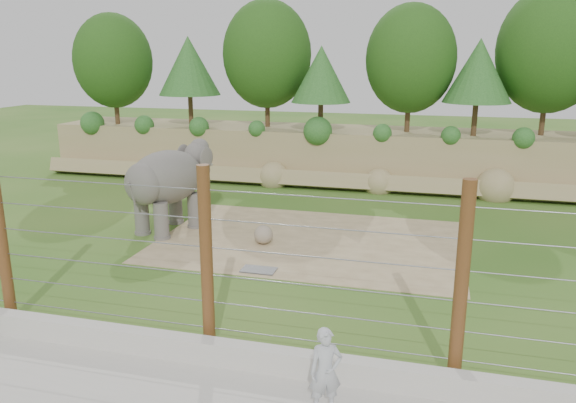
% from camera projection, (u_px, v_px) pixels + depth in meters
% --- Properties ---
extents(ground, '(90.00, 90.00, 0.00)m').
position_uv_depth(ground, '(270.00, 272.00, 16.18)').
color(ground, '#2A6118').
rests_on(ground, ground).
extents(back_embankment, '(30.00, 5.52, 8.77)m').
position_uv_depth(back_embankment, '(357.00, 100.00, 26.87)').
color(back_embankment, '#9D8C5A').
rests_on(back_embankment, ground).
extents(dirt_patch, '(10.00, 7.00, 0.02)m').
position_uv_depth(dirt_patch, '(310.00, 241.00, 18.86)').
color(dirt_patch, '#937D56').
rests_on(dirt_patch, ground).
extents(drain_grate, '(1.00, 0.60, 0.03)m').
position_uv_depth(drain_grate, '(259.00, 270.00, 16.26)').
color(drain_grate, '#262628').
rests_on(drain_grate, dirt_patch).
extents(elephant, '(2.78, 4.04, 3.01)m').
position_uv_depth(elephant, '(167.00, 189.00, 19.60)').
color(elephant, '#605C55').
rests_on(elephant, ground).
extents(stone_ball, '(0.63, 0.63, 0.63)m').
position_uv_depth(stone_ball, '(263.00, 235.00, 18.48)').
color(stone_ball, gray).
rests_on(stone_ball, dirt_patch).
extents(retaining_wall, '(26.00, 0.35, 0.50)m').
position_uv_depth(retaining_wall, '(200.00, 350.00, 11.45)').
color(retaining_wall, beige).
rests_on(retaining_wall, ground).
extents(barrier_fence, '(20.26, 0.26, 4.00)m').
position_uv_depth(barrier_fence, '(207.00, 261.00, 11.47)').
color(barrier_fence, brown).
rests_on(barrier_fence, ground).
extents(zookeeper, '(0.68, 0.59, 1.59)m').
position_uv_depth(zookeeper, '(326.00, 371.00, 9.66)').
color(zookeeper, silver).
rests_on(zookeeper, walkway).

